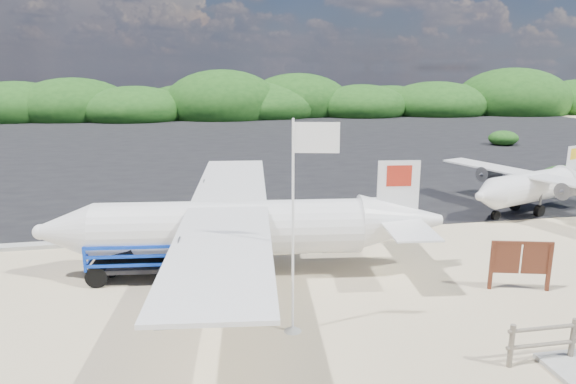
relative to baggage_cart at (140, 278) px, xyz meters
name	(u,v)px	position (x,y,z in m)	size (l,w,h in m)	color
ground	(320,284)	(5.42, -1.51, 0.00)	(160.00, 160.00, 0.00)	beige
asphalt_apron	(237,144)	(5.42, 28.49, 0.00)	(90.00, 50.00, 0.04)	#B2B2B2
lagoon	(16,286)	(-3.58, -0.01, 0.00)	(9.00, 7.00, 0.40)	#B2B2B2
vegetation_band	(221,117)	(5.42, 53.49, 0.00)	(124.00, 8.00, 4.40)	#B2B2B2
baggage_cart	(140,278)	(0.00, 0.00, 0.00)	(3.08, 1.76, 1.54)	#0D38C3
flagpole	(293,331)	(4.06, -4.13, 0.00)	(1.05, 0.44, 5.25)	white
signboard	(518,290)	(11.04, -2.93, 0.00)	(1.86, 0.17, 1.53)	#602E1B
crew_a	(275,226)	(4.56, 1.68, 0.91)	(0.67, 0.44, 1.83)	#19134A
crew_b	(240,210)	(3.51, 4.02, 0.88)	(0.86, 0.67, 1.77)	#19134A
crew_c	(341,227)	(6.89, 1.37, 0.84)	(0.99, 0.41, 1.69)	#19134A
aircraft_large	(378,151)	(16.00, 22.50, 0.00)	(15.11, 15.11, 4.53)	#B2B2B2
aircraft_small	(106,140)	(-6.01, 32.93, 0.00)	(7.47, 7.47, 2.69)	#B2B2B2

